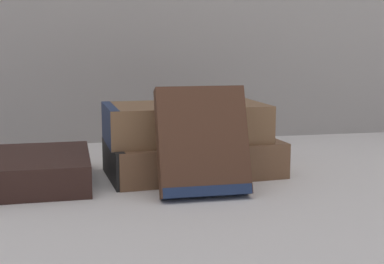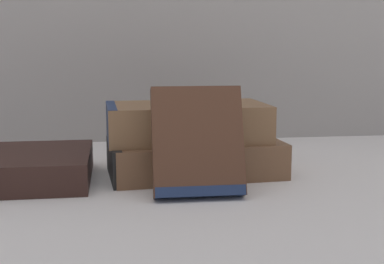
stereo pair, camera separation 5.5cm
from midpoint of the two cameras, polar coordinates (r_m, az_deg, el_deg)
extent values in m
plane|color=silver|center=(0.70, 3.36, -5.69)|extent=(3.00, 3.00, 0.00)
cube|color=brown|center=(0.75, 2.23, -2.74)|extent=(0.24, 0.15, 0.05)
cube|color=black|center=(0.73, -6.18, -3.12)|extent=(0.02, 0.13, 0.05)
cube|color=brown|center=(0.74, 1.57, 1.05)|extent=(0.22, 0.13, 0.05)
cube|color=navy|center=(0.73, -6.43, 0.83)|extent=(0.02, 0.12, 0.05)
cube|color=#331E19|center=(0.74, -17.77, -3.69)|extent=(0.24, 0.18, 0.04)
cube|color=#4C2D1E|center=(0.64, 3.07, -1.05)|extent=(0.11, 0.06, 0.13)
cube|color=navy|center=(0.63, 3.36, -6.41)|extent=(0.11, 0.02, 0.02)
cylinder|color=silver|center=(0.74, 4.77, 3.25)|extent=(0.05, 0.05, 0.01)
torus|color=silver|center=(0.74, 4.77, 3.25)|extent=(0.05, 0.05, 0.01)
sphere|color=silver|center=(0.77, 4.37, 3.45)|extent=(0.01, 0.01, 0.01)
camera|label=1|loc=(0.03, -87.79, 0.36)|focal=50.00mm
camera|label=2|loc=(0.03, 92.21, -0.36)|focal=50.00mm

